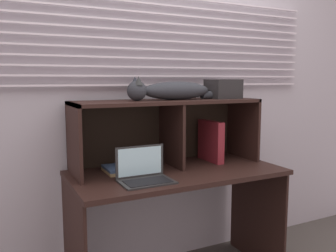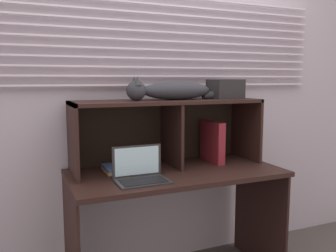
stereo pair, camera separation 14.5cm
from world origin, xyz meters
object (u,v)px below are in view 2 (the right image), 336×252
at_px(cat, 172,91).
at_px(laptop, 141,174).
at_px(book_stack, 120,168).
at_px(storage_box, 225,89).
at_px(binder_upright, 212,142).

bearing_deg(cat, laptop, -140.28).
xyz_separation_m(cat, book_stack, (-0.37, 0.00, -0.49)).
height_order(book_stack, storage_box, storage_box).
distance_m(laptop, binder_upright, 0.69).
bearing_deg(storage_box, binder_upright, 180.00).
bearing_deg(laptop, storage_box, 19.95).
xyz_separation_m(book_stack, storage_box, (0.78, -0.00, 0.50)).
height_order(cat, book_stack, cat).
relative_size(book_stack, storage_box, 0.99).
xyz_separation_m(binder_upright, book_stack, (-0.68, 0.00, -0.13)).
height_order(binder_upright, book_stack, binder_upright).
bearing_deg(cat, storage_box, -0.00).
xyz_separation_m(cat, laptop, (-0.32, -0.26, -0.47)).
distance_m(binder_upright, book_stack, 0.69).
bearing_deg(laptop, binder_upright, 22.77).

